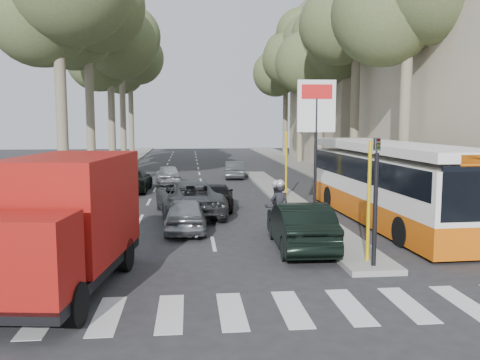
% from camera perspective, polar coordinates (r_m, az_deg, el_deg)
% --- Properties ---
extents(ground, '(120.00, 120.00, 0.00)m').
position_cam_1_polar(ground, '(15.04, 0.84, -8.91)').
color(ground, '#28282B').
rests_on(ground, ground).
extents(sidewalk_right, '(3.20, 70.00, 0.12)m').
position_cam_1_polar(sidewalk_right, '(40.90, 8.83, 1.01)').
color(sidewalk_right, gray).
rests_on(sidewalk_right, ground).
extents(median_left, '(2.40, 64.00, 0.12)m').
position_cam_1_polar(median_left, '(43.04, -14.18, 1.17)').
color(median_left, gray).
rests_on(median_left, ground).
extents(traffic_island, '(1.50, 26.00, 0.16)m').
position_cam_1_polar(traffic_island, '(26.16, 5.16, -2.06)').
color(traffic_island, gray).
rests_on(traffic_island, ground).
extents(building_far, '(11.00, 20.00, 16.00)m').
position_cam_1_polar(building_far, '(51.50, 14.01, 10.89)').
color(building_far, '#B7A88E').
rests_on(building_far, ground).
extents(billboard, '(1.50, 12.10, 5.60)m').
position_cam_1_polar(billboard, '(20.00, 8.53, 5.64)').
color(billboard, yellow).
rests_on(billboard, ground).
extents(traffic_light_island, '(0.16, 0.41, 3.60)m').
position_cam_1_polar(traffic_light_island, '(13.88, 15.04, 0.02)').
color(traffic_light_island, black).
rests_on(traffic_light_island, ground).
extents(tree_l_b, '(7.40, 7.20, 14.88)m').
position_cam_1_polar(tree_l_b, '(35.77, -16.59, 17.75)').
color(tree_l_b, '#6B604C').
rests_on(tree_l_b, ground).
extents(tree_l_c, '(7.40, 7.20, 13.71)m').
position_cam_1_polar(tree_l_c, '(43.35, -14.24, 14.43)').
color(tree_l_c, '#6B604C').
rests_on(tree_l_c, ground).
extents(tree_l_d, '(7.40, 7.20, 15.66)m').
position_cam_1_polar(tree_l_d, '(51.46, -13.06, 15.14)').
color(tree_l_d, '#6B604C').
rests_on(tree_l_d, ground).
extents(tree_l_e, '(7.40, 7.20, 14.49)m').
position_cam_1_polar(tree_l_e, '(59.22, -12.13, 13.02)').
color(tree_l_e, '#6B604C').
rests_on(tree_l_e, ground).
extents(tree_r_b, '(7.40, 7.20, 15.27)m').
position_cam_1_polar(tree_r_b, '(35.06, 13.21, 18.65)').
color(tree_r_b, '#6B604C').
rests_on(tree_r_b, ground).
extents(tree_r_c, '(7.40, 7.20, 13.32)m').
position_cam_1_polar(tree_r_c, '(42.27, 9.26, 14.28)').
color(tree_r_c, '#6B604C').
rests_on(tree_r_c, ground).
extents(tree_r_d, '(7.40, 7.20, 14.88)m').
position_cam_1_polar(tree_r_d, '(50.18, 6.97, 14.69)').
color(tree_r_d, '#6B604C').
rests_on(tree_r_d, ground).
extents(tree_r_e, '(7.40, 7.20, 14.10)m').
position_cam_1_polar(tree_r_e, '(57.89, 5.28, 12.94)').
color(tree_r_e, '#6B604C').
rests_on(tree_r_e, ground).
extents(silver_hatchback, '(1.52, 3.76, 1.28)m').
position_cam_1_polar(silver_hatchback, '(18.70, -6.13, -3.84)').
color(silver_hatchback, gray).
rests_on(silver_hatchback, ground).
extents(dark_hatchback, '(1.72, 4.61, 1.50)m').
position_cam_1_polar(dark_hatchback, '(16.18, 6.78, -5.10)').
color(dark_hatchback, black).
rests_on(dark_hatchback, ground).
extents(queue_car_a, '(3.21, 5.73, 1.51)m').
position_cam_1_polar(queue_car_a, '(21.86, -5.76, -2.00)').
color(queue_car_a, '#484A4F').
rests_on(queue_car_a, ground).
extents(queue_car_b, '(1.93, 4.19, 1.19)m').
position_cam_1_polar(queue_car_b, '(23.29, -2.81, -1.84)').
color(queue_car_b, black).
rests_on(queue_car_b, ground).
extents(queue_car_c, '(1.88, 3.84, 1.26)m').
position_cam_1_polar(queue_car_c, '(32.49, -8.07, 0.59)').
color(queue_car_c, '#AFB3B8').
rests_on(queue_car_c, ground).
extents(queue_car_d, '(1.57, 3.73, 1.20)m').
position_cam_1_polar(queue_car_d, '(35.82, -0.60, 1.17)').
color(queue_car_d, '#505458').
rests_on(queue_car_d, ground).
extents(queue_car_e, '(2.01, 4.61, 1.32)m').
position_cam_1_polar(queue_car_e, '(29.57, -11.91, -0.03)').
color(queue_car_e, black).
rests_on(queue_car_e, ground).
extents(red_truck, '(3.02, 6.22, 3.19)m').
position_cam_1_polar(red_truck, '(12.75, -19.12, -4.34)').
color(red_truck, black).
rests_on(red_truck, ground).
extents(city_bus, '(3.07, 12.23, 3.20)m').
position_cam_1_polar(city_bus, '(20.99, 16.31, -0.03)').
color(city_bus, '#CF570B').
rests_on(city_bus, ground).
extents(motorcycle, '(0.93, 2.34, 1.99)m').
position_cam_1_polar(motorcycle, '(18.19, 4.28, -3.26)').
color(motorcycle, black).
rests_on(motorcycle, ground).
extents(pedestrian_near, '(1.11, 1.20, 1.88)m').
position_cam_1_polar(pedestrian_near, '(25.41, 14.73, -0.27)').
color(pedestrian_near, '#3E344F').
rests_on(pedestrian_near, sidewalk_right).
extents(pedestrian_far, '(1.20, 1.11, 1.76)m').
position_cam_1_polar(pedestrian_far, '(28.73, 14.80, 0.38)').
color(pedestrian_far, '#6B6150').
rests_on(pedestrian_far, sidewalk_right).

